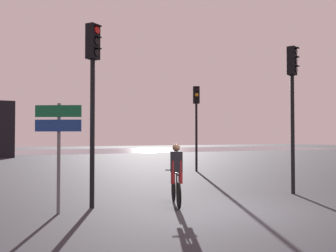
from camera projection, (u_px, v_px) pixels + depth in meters
ground_plane at (237, 211)px, 9.11m from camera, size 120.00×120.00×0.00m
water_strip at (43, 152)px, 43.81m from camera, size 80.00×16.00×0.01m
traffic_light_near_right at (292, 92)px, 11.90m from camera, size 0.40×0.42×4.67m
traffic_light_far_right at (196, 112)px, 19.54m from camera, size 0.38×0.40×4.43m
traffic_light_near_left at (93, 80)px, 9.55m from camera, size 0.41×0.42×4.69m
direction_sign_post at (58, 137)px, 8.79m from camera, size 0.99×0.54×2.60m
cyclist at (176, 174)px, 9.84m from camera, size 0.67×1.63×1.62m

